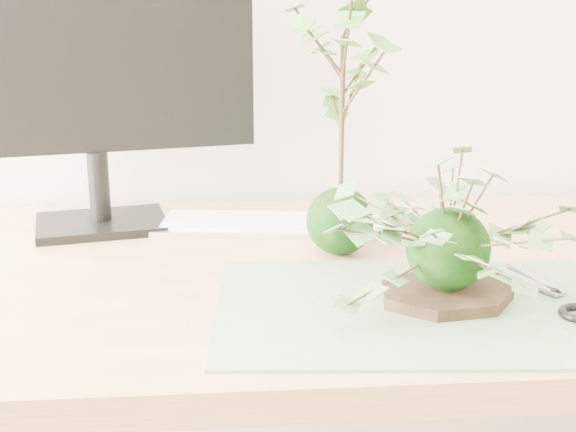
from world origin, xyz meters
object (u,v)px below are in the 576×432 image
object	(u,v)px
ivy_kokedama	(450,211)
keyboard	(281,224)
monitor	(92,66)
desk	(350,323)
maple_kokedama	(343,54)

from	to	relation	value
ivy_kokedama	keyboard	size ratio (longest dim) A/B	0.91
ivy_kokedama	monitor	world-z (taller)	monitor
keyboard	desk	bearing A→B (deg)	-56.35
maple_kokedama	ivy_kokedama	bearing A→B (deg)	-62.27
maple_kokedama	monitor	xyz separation A→B (m)	(-0.36, 0.16, -0.03)
desk	ivy_kokedama	bearing A→B (deg)	-57.39
desk	monitor	world-z (taller)	monitor
desk	monitor	xyz separation A→B (m)	(-0.37, 0.21, 0.35)
ivy_kokedama	monitor	distance (m)	0.61
ivy_kokedama	maple_kokedama	distance (m)	0.28
desk	keyboard	world-z (taller)	keyboard
ivy_kokedama	keyboard	xyz separation A→B (m)	(-0.18, 0.32, -0.11)
desk	maple_kokedama	distance (m)	0.38
maple_kokedama	monitor	distance (m)	0.40
ivy_kokedama	maple_kokedama	bearing A→B (deg)	117.73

